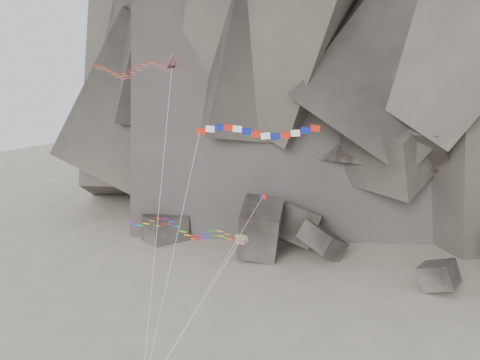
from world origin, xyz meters
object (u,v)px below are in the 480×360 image
at_px(delta_kite, 128,69).
at_px(pennant_kite, 242,231).
at_px(banner_kite, 256,132).
at_px(parafoil_kite, 178,228).

distance_m(delta_kite, pennant_kite, 20.37).
xyz_separation_m(delta_kite, banner_kite, (14.23, -1.57, -5.27)).
height_order(delta_kite, pennant_kite, delta_kite).
relative_size(banner_kite, pennant_kite, 1.33).
xyz_separation_m(parafoil_kite, pennant_kite, (7.59, -2.51, 1.39)).
distance_m(delta_kite, parafoil_kite, 16.18).
bearing_deg(banner_kite, delta_kite, 150.12).
bearing_deg(delta_kite, pennant_kite, -4.99).
xyz_separation_m(banner_kite, parafoil_kite, (-6.96, -1.65, -8.83)).
relative_size(delta_kite, pennant_kite, 1.72).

